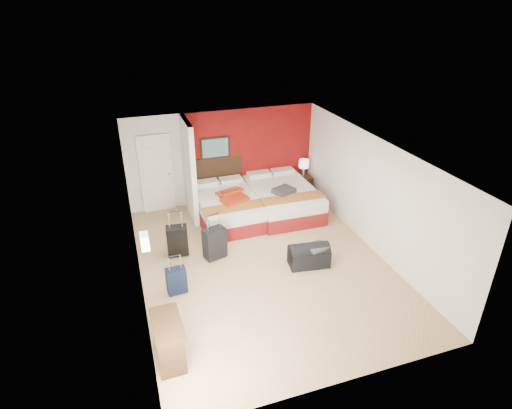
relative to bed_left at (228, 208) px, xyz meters
name	(u,v)px	position (x,y,z in m)	size (l,w,h in m)	color
ground	(263,263)	(0.19, -2.12, -0.32)	(6.50, 6.50, 0.00)	#D1B280
room_walls	(181,192)	(-1.21, -0.70, 0.94)	(5.02, 6.52, 2.50)	silver
red_accent_panel	(250,154)	(0.94, 1.11, 0.93)	(3.50, 0.04, 2.50)	maroon
partition_wall	(189,170)	(-0.81, 0.49, 0.93)	(0.12, 1.20, 2.50)	silver
entry_door	(156,174)	(-1.56, 1.08, 0.71)	(0.82, 0.06, 2.05)	silver
bed_left	(228,208)	(0.00, 0.00, 0.00)	(1.48, 2.11, 0.63)	white
bed_right	(282,199)	(1.48, 0.00, 0.02)	(1.56, 2.23, 0.67)	silver
red_suitcase_open	(232,196)	(0.10, -0.10, 0.37)	(0.62, 0.85, 0.11)	#9F290D
jacket_bundle	(284,191)	(1.38, -0.30, 0.41)	(0.50, 0.40, 0.12)	#353539
nightstand	(303,186)	(2.36, 0.67, -0.02)	(0.42, 0.42, 0.59)	black
table_lamp	(304,168)	(2.36, 0.67, 0.51)	(0.27, 0.27, 0.48)	white
suitcase_black	(178,242)	(-1.45, -1.22, 0.02)	(0.44, 0.28, 0.67)	black
suitcase_charcoal	(215,244)	(-0.71, -1.58, 0.02)	(0.46, 0.28, 0.68)	black
suitcase_navy	(177,282)	(-1.68, -2.52, -0.06)	(0.37, 0.23, 0.51)	black
duffel_bag	(309,256)	(1.08, -2.48, -0.11)	(0.83, 0.44, 0.42)	black
jacket_draped	(317,247)	(1.23, -2.53, 0.13)	(0.42, 0.35, 0.06)	#3D3D42
desk	(169,341)	(-2.04, -4.11, 0.05)	(0.43, 0.87, 0.72)	#321F10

